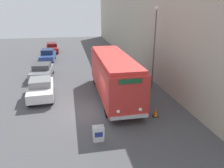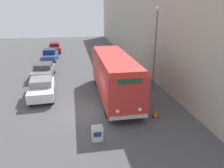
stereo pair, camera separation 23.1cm
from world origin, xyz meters
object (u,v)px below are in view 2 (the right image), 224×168
vintage_bus (114,74)px  parked_car_distant (54,47)px  parked_car_near (42,88)px  parked_car_mid (44,70)px  streetlamp (156,38)px  traffic_cone (155,113)px  sign_board (97,134)px  parked_car_far (50,55)px

vintage_bus → parked_car_distant: vintage_bus is taller
parked_car_near → parked_car_mid: (-0.45, 5.46, -0.04)m
streetlamp → traffic_cone: (-1.63, -4.96, -4.18)m
parked_car_mid → traffic_cone: bearing=-47.7°
sign_board → traffic_cone: 4.64m
parked_car_mid → vintage_bus: bearing=-42.4°
vintage_bus → traffic_cone: vintage_bus is taller
sign_board → parked_car_mid: parked_car_mid is taller
parked_car_far → parked_car_distant: bearing=90.2°
vintage_bus → parked_car_far: size_ratio=2.11×
parked_car_distant → parked_car_far: bearing=-97.7°
parked_car_distant → parked_car_near: bearing=-95.3°
parked_car_near → traffic_cone: (7.77, -4.77, -0.51)m
parked_car_distant → vintage_bus: bearing=-79.2°
parked_car_distant → streetlamp: bearing=-68.8°
streetlamp → parked_car_near: (-9.39, -0.19, -3.67)m
vintage_bus → parked_car_near: bearing=171.0°
streetlamp → parked_car_mid: streetlamp is taller
parked_car_mid → parked_car_far: bearing=93.3°
sign_board → streetlamp: (5.74, 7.11, 4.00)m
vintage_bus → parked_car_far: bearing=114.3°
parked_car_mid → parked_car_far: size_ratio=0.97×
parked_car_mid → traffic_cone: (8.21, -10.23, -0.47)m
vintage_bus → traffic_cone: (2.05, -3.87, -1.61)m
streetlamp → parked_car_mid: (-9.84, 5.27, -3.71)m
parked_car_distant → parked_car_mid: bearing=-96.9°
vintage_bus → parked_car_far: vintage_bus is taller
vintage_bus → parked_car_distant: size_ratio=2.01×
parked_car_mid → traffic_cone: size_ratio=7.52×
streetlamp → parked_car_far: size_ratio=1.55×
vintage_bus → sign_board: size_ratio=9.93×
parked_car_far → parked_car_distant: size_ratio=0.95×
parked_car_distant → traffic_cone: bearing=-77.3°
vintage_bus → sign_board: 6.52m
parked_car_mid → streetlamp: bearing=-24.7°
vintage_bus → parked_car_far: (-6.14, 13.60, -1.08)m
sign_board → traffic_cone: size_ratio=1.65×
sign_board → parked_car_mid: size_ratio=0.22×
parked_car_near → parked_car_far: parked_car_far is taller
sign_board → parked_car_far: 20.04m
vintage_bus → traffic_cone: size_ratio=16.44×
vintage_bus → traffic_cone: bearing=-62.1°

